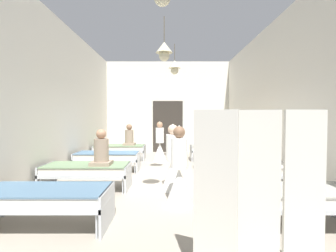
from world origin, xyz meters
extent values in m
cube|color=#9E9384|center=(0.00, 0.00, -0.05)|extent=(6.34, 10.86, 0.10)
cube|color=silver|center=(0.00, 5.23, 2.13)|extent=(6.14, 0.20, 4.25)
cube|color=silver|center=(-2.97, 0.00, 2.13)|extent=(0.20, 10.26, 4.25)
cube|color=silver|center=(2.97, 0.00, 2.13)|extent=(0.20, 10.26, 4.25)
cube|color=#2D2823|center=(0.00, 5.11, 1.20)|extent=(1.40, 0.06, 2.40)
cylinder|color=brown|center=(-0.09, 0.00, 3.93)|extent=(0.02, 0.02, 0.65)
cone|color=beige|center=(-0.09, 0.00, 3.46)|extent=(0.44, 0.44, 0.28)
sphere|color=beige|center=(-0.09, 0.00, 3.24)|extent=(0.28, 0.28, 0.28)
cylinder|color=brown|center=(0.24, 2.39, 3.97)|extent=(0.02, 0.02, 0.57)
cone|color=beige|center=(0.24, 2.39, 3.53)|extent=(0.44, 0.44, 0.28)
sphere|color=beige|center=(0.24, 2.39, 3.31)|extent=(0.28, 0.28, 0.28)
cylinder|color=#B7BCC1|center=(-2.69, -2.49, 0.17)|extent=(0.03, 0.03, 0.34)
cylinder|color=#B7BCC1|center=(-0.95, -3.21, 0.17)|extent=(0.03, 0.03, 0.34)
cylinder|color=#B7BCC1|center=(-0.95, -2.49, 0.17)|extent=(0.03, 0.03, 0.34)
cube|color=#B7BCC1|center=(-1.82, -2.85, 0.38)|extent=(1.90, 0.84, 0.07)
cube|color=#B7BCC1|center=(-0.89, -2.85, 0.29)|extent=(0.04, 0.84, 0.57)
cube|color=white|center=(-1.82, -2.85, 0.48)|extent=(1.82, 0.78, 0.14)
cube|color=slate|center=(-1.82, -2.85, 0.56)|extent=(1.86, 0.82, 0.02)
cylinder|color=#B7BCC1|center=(0.95, -3.21, 0.17)|extent=(0.03, 0.03, 0.34)
cylinder|color=#B7BCC1|center=(0.95, -2.49, 0.17)|extent=(0.03, 0.03, 0.34)
cylinder|color=#B7BCC1|center=(2.69, -2.49, 0.17)|extent=(0.03, 0.03, 0.34)
cube|color=#B7BCC1|center=(1.82, -2.85, 0.38)|extent=(1.90, 0.84, 0.07)
cube|color=#B7BCC1|center=(0.89, -2.85, 0.29)|extent=(0.04, 0.84, 0.57)
cube|color=white|center=(1.82, -2.85, 0.48)|extent=(1.82, 0.78, 0.14)
cube|color=#9E9E93|center=(1.82, -2.85, 0.56)|extent=(1.86, 0.82, 0.02)
cylinder|color=#B7BCC1|center=(-2.69, -1.31, 0.17)|extent=(0.03, 0.03, 0.34)
cylinder|color=#B7BCC1|center=(-2.69, -0.59, 0.17)|extent=(0.03, 0.03, 0.34)
cylinder|color=#B7BCC1|center=(-0.95, -1.31, 0.17)|extent=(0.03, 0.03, 0.34)
cylinder|color=#B7BCC1|center=(-0.95, -0.59, 0.17)|extent=(0.03, 0.03, 0.34)
cube|color=#B7BCC1|center=(-1.82, -0.95, 0.38)|extent=(1.90, 0.84, 0.07)
cube|color=#B7BCC1|center=(-2.75, -0.95, 0.29)|extent=(0.04, 0.84, 0.57)
cube|color=#B7BCC1|center=(-0.89, -0.95, 0.29)|extent=(0.04, 0.84, 0.57)
cube|color=silver|center=(-1.82, -0.95, 0.48)|extent=(1.82, 0.78, 0.14)
cube|color=slate|center=(-1.82, -0.95, 0.56)|extent=(1.86, 0.82, 0.02)
cylinder|color=#B7BCC1|center=(0.95, -1.31, 0.17)|extent=(0.03, 0.03, 0.34)
cylinder|color=#B7BCC1|center=(0.95, -0.59, 0.17)|extent=(0.03, 0.03, 0.34)
cylinder|color=#B7BCC1|center=(2.69, -1.31, 0.17)|extent=(0.03, 0.03, 0.34)
cylinder|color=#B7BCC1|center=(2.69, -0.59, 0.17)|extent=(0.03, 0.03, 0.34)
cube|color=#B7BCC1|center=(1.82, -0.95, 0.38)|extent=(1.90, 0.84, 0.07)
cube|color=#B7BCC1|center=(0.89, -0.95, 0.29)|extent=(0.04, 0.84, 0.57)
cube|color=#B7BCC1|center=(2.75, -0.95, 0.29)|extent=(0.04, 0.84, 0.57)
cube|color=silver|center=(1.82, -0.95, 0.48)|extent=(1.82, 0.78, 0.14)
cube|color=beige|center=(1.82, -0.95, 0.56)|extent=(1.86, 0.82, 0.02)
cylinder|color=#B7BCC1|center=(-2.69, 0.59, 0.17)|extent=(0.03, 0.03, 0.34)
cylinder|color=#B7BCC1|center=(-2.69, 1.31, 0.17)|extent=(0.03, 0.03, 0.34)
cylinder|color=#B7BCC1|center=(-0.95, 0.59, 0.17)|extent=(0.03, 0.03, 0.34)
cylinder|color=#B7BCC1|center=(-0.95, 1.31, 0.17)|extent=(0.03, 0.03, 0.34)
cube|color=#B7BCC1|center=(-1.82, 0.95, 0.38)|extent=(1.90, 0.84, 0.07)
cube|color=#B7BCC1|center=(-2.75, 0.95, 0.29)|extent=(0.04, 0.84, 0.57)
cube|color=#B7BCC1|center=(-0.89, 0.95, 0.29)|extent=(0.04, 0.84, 0.57)
cube|color=silver|center=(-1.82, 0.95, 0.48)|extent=(1.82, 0.78, 0.14)
cube|color=slate|center=(-1.82, 0.95, 0.56)|extent=(1.86, 0.82, 0.02)
cylinder|color=#B7BCC1|center=(0.95, 0.59, 0.17)|extent=(0.03, 0.03, 0.34)
cylinder|color=#B7BCC1|center=(0.95, 1.31, 0.17)|extent=(0.03, 0.03, 0.34)
cylinder|color=#B7BCC1|center=(2.69, 0.59, 0.17)|extent=(0.03, 0.03, 0.34)
cylinder|color=#B7BCC1|center=(2.69, 1.31, 0.17)|extent=(0.03, 0.03, 0.34)
cube|color=#B7BCC1|center=(1.82, 0.95, 0.38)|extent=(1.90, 0.84, 0.07)
cube|color=#B7BCC1|center=(0.89, 0.95, 0.29)|extent=(0.04, 0.84, 0.57)
cube|color=#B7BCC1|center=(2.75, 0.95, 0.29)|extent=(0.04, 0.84, 0.57)
cube|color=silver|center=(1.82, 0.95, 0.48)|extent=(1.82, 0.78, 0.14)
cube|color=tan|center=(1.82, 0.95, 0.56)|extent=(1.86, 0.82, 0.02)
cylinder|color=#B7BCC1|center=(-2.69, 2.49, 0.17)|extent=(0.03, 0.03, 0.34)
cylinder|color=#B7BCC1|center=(-2.69, 3.21, 0.17)|extent=(0.03, 0.03, 0.34)
cylinder|color=#B7BCC1|center=(-0.95, 2.49, 0.17)|extent=(0.03, 0.03, 0.34)
cylinder|color=#B7BCC1|center=(-0.95, 3.21, 0.17)|extent=(0.03, 0.03, 0.34)
cube|color=#B7BCC1|center=(-1.82, 2.85, 0.38)|extent=(1.90, 0.84, 0.07)
cube|color=#B7BCC1|center=(-2.75, 2.85, 0.29)|extent=(0.04, 0.84, 0.57)
cube|color=#B7BCC1|center=(-0.89, 2.85, 0.29)|extent=(0.04, 0.84, 0.57)
cube|color=silver|center=(-1.82, 2.85, 0.48)|extent=(1.82, 0.78, 0.14)
cube|color=slate|center=(-1.82, 2.85, 0.56)|extent=(1.86, 0.82, 0.02)
cylinder|color=#B7BCC1|center=(0.95, 2.49, 0.17)|extent=(0.03, 0.03, 0.34)
cylinder|color=#B7BCC1|center=(0.95, 3.21, 0.17)|extent=(0.03, 0.03, 0.34)
cylinder|color=#B7BCC1|center=(2.69, 2.49, 0.17)|extent=(0.03, 0.03, 0.34)
cylinder|color=#B7BCC1|center=(2.69, 3.21, 0.17)|extent=(0.03, 0.03, 0.34)
cube|color=#B7BCC1|center=(1.82, 2.85, 0.38)|extent=(1.90, 0.84, 0.07)
cube|color=#B7BCC1|center=(0.89, 2.85, 0.29)|extent=(0.04, 0.84, 0.57)
cube|color=#B7BCC1|center=(2.75, 2.85, 0.29)|extent=(0.04, 0.84, 0.57)
cube|color=silver|center=(1.82, 2.85, 0.48)|extent=(1.82, 0.78, 0.14)
cube|color=#9E9E93|center=(1.82, 2.85, 0.56)|extent=(1.86, 0.82, 0.02)
cone|color=white|center=(-0.29, 2.51, 0.35)|extent=(0.52, 0.52, 0.70)
cylinder|color=white|center=(-0.29, 2.51, 0.97)|extent=(0.30, 0.30, 0.55)
sphere|color=#A87A5B|center=(-0.29, 2.51, 1.36)|extent=(0.22, 0.22, 0.22)
cone|color=white|center=(-0.29, 2.51, 1.44)|extent=(0.18, 0.18, 0.10)
cone|color=white|center=(0.12, -1.01, 0.35)|extent=(0.52, 0.52, 0.70)
cylinder|color=white|center=(0.12, -1.01, 0.97)|extent=(0.30, 0.30, 0.55)
sphere|color=beige|center=(0.12, -1.01, 1.36)|extent=(0.22, 0.22, 0.22)
cone|color=white|center=(0.12, -1.01, 1.44)|extent=(0.18, 0.18, 0.10)
cone|color=white|center=(0.21, -1.98, 0.35)|extent=(0.52, 0.52, 0.70)
cylinder|color=white|center=(0.21, -1.98, 0.97)|extent=(0.30, 0.30, 0.55)
sphere|color=#846047|center=(0.21, -1.98, 1.36)|extent=(0.22, 0.22, 0.22)
cone|color=white|center=(0.21, -1.98, 1.44)|extent=(0.18, 0.18, 0.10)
cylinder|color=gray|center=(-1.47, -1.04, 0.86)|extent=(0.32, 0.32, 0.58)
cube|color=gray|center=(-1.47, -1.04, 0.61)|extent=(0.44, 0.44, 0.08)
sphere|color=#A87A5B|center=(-1.47, -1.04, 1.26)|extent=(0.22, 0.22, 0.22)
cylinder|color=gray|center=(-1.47, 2.88, 0.86)|extent=(0.32, 0.32, 0.58)
cube|color=gray|center=(-1.47, 2.88, 0.61)|extent=(0.44, 0.44, 0.08)
sphere|color=#846047|center=(-1.47, 2.88, 1.26)|extent=(0.22, 0.22, 0.22)
cube|color=silver|center=(0.45, -4.17, 0.85)|extent=(0.39, 0.22, 1.70)
cube|color=silver|center=(0.87, -4.11, 0.85)|extent=(0.42, 0.10, 1.70)
cube|color=silver|center=(1.29, -4.17, 0.85)|extent=(0.42, 0.08, 1.70)
camera|label=1|loc=(0.01, -6.45, 1.63)|focal=26.24mm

